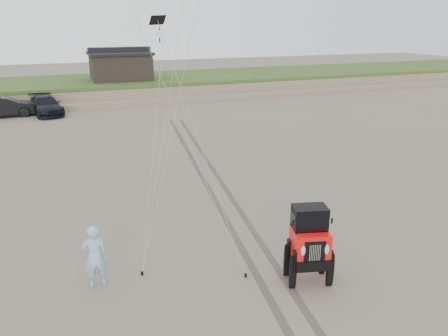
{
  "coord_description": "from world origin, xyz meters",
  "views": [
    {
      "loc": [
        -4.87,
        -11.0,
        7.67
      ],
      "look_at": [
        0.57,
        3.0,
        2.6
      ],
      "focal_mm": 35.0,
      "sensor_mm": 36.0,
      "label": 1
    }
  ],
  "objects": [
    {
      "name": "ground",
      "position": [
        0.0,
        0.0,
        0.0
      ],
      "size": [
        160.0,
        160.0,
        0.0
      ],
      "primitive_type": "plane",
      "color": "#6B6054",
      "rests_on": "ground"
    },
    {
      "name": "cabin",
      "position": [
        2.0,
        37.0,
        3.24
      ],
      "size": [
        6.4,
        5.4,
        3.35
      ],
      "color": "black",
      "rests_on": "dune_ridge"
    },
    {
      "name": "man",
      "position": [
        -4.31,
        1.12,
        1.0
      ],
      "size": [
        0.74,
        0.5,
        2.0
      ],
      "primitive_type": "imported",
      "rotation": [
        0.0,
        0.0,
        3.11
      ],
      "color": "#84B3CC",
      "rests_on": "ground"
    },
    {
      "name": "jeep",
      "position": [
        1.79,
        -1.0,
        0.97
      ],
      "size": [
        3.54,
        5.63,
        1.95
      ],
      "primitive_type": null,
      "rotation": [
        0.0,
        0.0,
        -0.26
      ],
      "color": "#FF120E",
      "rests_on": "ground"
    },
    {
      "name": "stake_aux",
      "position": [
        0.09,
        -0.11,
        0.06
      ],
      "size": [
        0.08,
        0.08,
        0.12
      ],
      "primitive_type": "cylinder",
      "color": "black",
      "rests_on": "ground"
    },
    {
      "name": "truck_c",
      "position": [
        -5.68,
        29.31,
        0.78
      ],
      "size": [
        3.16,
        5.71,
        1.56
      ],
      "primitive_type": "imported",
      "rotation": [
        0.0,
        0.0,
        0.19
      ],
      "color": "black",
      "rests_on": "ground"
    },
    {
      "name": "tire_tracks",
      "position": [
        2.0,
        8.0,
        0.0
      ],
      "size": [
        5.22,
        29.74,
        0.01
      ],
      "color": "#4C443D",
      "rests_on": "ground"
    },
    {
      "name": "truck_b",
      "position": [
        -8.92,
        29.39,
        0.86
      ],
      "size": [
        5.35,
        2.34,
        1.71
      ],
      "primitive_type": "imported",
      "rotation": [
        0.0,
        0.0,
        1.67
      ],
      "color": "black",
      "rests_on": "ground"
    },
    {
      "name": "dune_ridge",
      "position": [
        0.0,
        37.5,
        0.82
      ],
      "size": [
        160.0,
        14.25,
        1.73
      ],
      "color": "#7A6B54",
      "rests_on": "ground"
    },
    {
      "name": "stake_main",
      "position": [
        -2.93,
        1.19,
        0.06
      ],
      "size": [
        0.08,
        0.08,
        0.12
      ],
      "primitive_type": "cylinder",
      "color": "black",
      "rests_on": "ground"
    }
  ]
}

